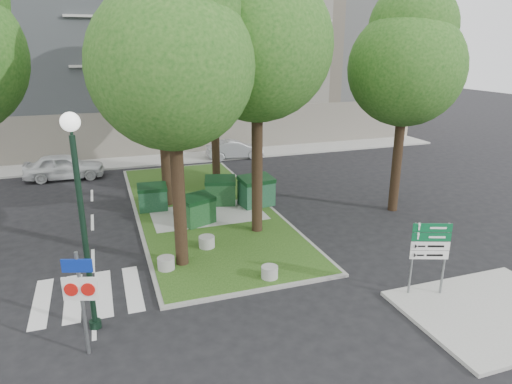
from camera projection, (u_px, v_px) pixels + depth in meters
name	position (u px, v px, depth m)	size (l,w,h in m)	color
ground	(244.00, 293.00, 14.37)	(120.00, 120.00, 0.00)	black
median_island	(203.00, 208.00, 21.70)	(6.00, 16.00, 0.12)	#1C4112
median_kerb	(203.00, 209.00, 21.70)	(6.30, 16.30, 0.10)	gray
sidewalk_corner	(494.00, 312.00, 13.24)	(5.00, 4.00, 0.12)	#999993
building_sidewalk	(161.00, 160.00, 30.98)	(42.00, 3.00, 0.12)	#999993
zebra_crossing	(118.00, 290.00, 14.54)	(5.00, 3.00, 0.01)	silver
apartment_building	(141.00, 38.00, 35.30)	(41.00, 12.00, 16.00)	tan
tree_median_near_left	(173.00, 50.00, 13.99)	(5.20, 5.20, 10.53)	black
tree_median_near_right	(259.00, 30.00, 16.68)	(5.60, 5.60, 11.46)	black
tree_median_mid	(161.00, 57.00, 20.09)	(4.80, 4.80, 9.99)	black
tree_median_far	(214.00, 28.00, 23.38)	(5.80, 5.80, 11.93)	black
tree_street_right	(408.00, 57.00, 19.63)	(5.00, 5.00, 10.06)	black
dumpster_a	(153.00, 197.00, 21.19)	(1.38, 1.01, 1.24)	#0F371D
dumpster_b	(197.00, 210.00, 19.54)	(1.65, 1.42, 1.29)	#124019
dumpster_c	(220.00, 191.00, 21.96)	(1.69, 1.38, 1.36)	#103816
dumpster_d	(256.00, 191.00, 21.76)	(1.73, 1.34, 1.47)	#133F25
bollard_left	(166.00, 263.00, 15.64)	(0.59, 0.59, 0.42)	gray
bollard_right	(270.00, 272.00, 15.05)	(0.56, 0.56, 0.40)	#979893
bollard_mid	(207.00, 242.00, 17.33)	(0.60, 0.60, 0.43)	gray
litter_bin	(245.00, 198.00, 21.83)	(0.42, 0.42, 0.73)	gold
street_lamp	(80.00, 200.00, 11.49)	(0.47, 0.47, 5.95)	black
traffic_sign_pole	(81.00, 290.00, 11.02)	(0.82, 0.30, 2.82)	slate
directional_sign	(430.00, 247.00, 13.70)	(1.10, 0.43, 2.33)	slate
car_white	(64.00, 166.00, 26.50)	(1.77, 4.41, 1.50)	silver
car_silver	(235.00, 149.00, 31.38)	(1.34, 3.84, 1.26)	#A4A8AC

